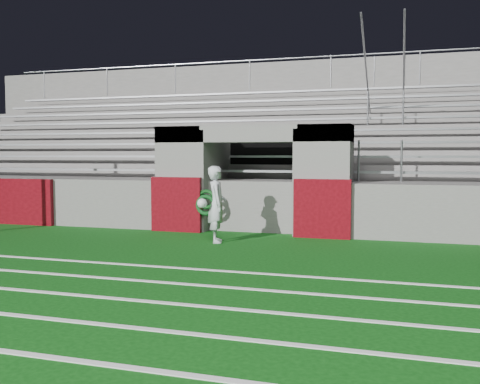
% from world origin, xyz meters
% --- Properties ---
extents(ground, '(90.00, 90.00, 0.00)m').
position_xyz_m(ground, '(0.00, 0.00, 0.00)').
color(ground, '#0B440E').
rests_on(ground, ground).
extents(field_markings, '(28.00, 8.09, 0.01)m').
position_xyz_m(field_markings, '(0.00, -5.00, 0.01)').
color(field_markings, white).
rests_on(field_markings, ground).
extents(stadium_structure, '(26.00, 8.48, 5.42)m').
position_xyz_m(stadium_structure, '(0.00, 7.97, 1.49)').
color(stadium_structure, '#64625F').
rests_on(stadium_structure, ground).
extents(goalkeeper_with_ball, '(0.64, 0.71, 1.66)m').
position_xyz_m(goalkeeper_with_ball, '(-0.30, 1.71, 0.83)').
color(goalkeeper_with_ball, silver).
rests_on(goalkeeper_with_ball, ground).
extents(hose_coil, '(0.52, 0.14, 0.64)m').
position_xyz_m(hose_coil, '(-1.01, 2.92, 0.74)').
color(hose_coil, '#0C4014').
rests_on(hose_coil, ground).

